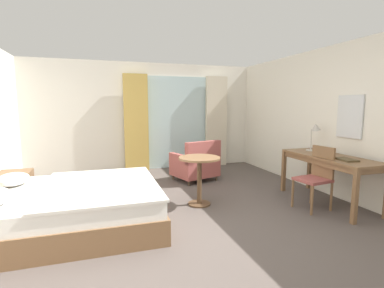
# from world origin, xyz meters

# --- Properties ---
(ground) EXTENTS (5.97, 7.59, 0.10)m
(ground) POSITION_xyz_m (0.00, 0.00, -0.05)
(ground) COLOR #564C47
(wall_back) EXTENTS (5.57, 0.12, 2.52)m
(wall_back) POSITION_xyz_m (0.00, 3.54, 1.26)
(wall_back) COLOR white
(wall_back) RESTS_ON ground
(wall_right) EXTENTS (0.12, 7.19, 2.52)m
(wall_right) POSITION_xyz_m (2.73, 0.00, 1.26)
(wall_right) COLOR white
(wall_right) RESTS_ON ground
(balcony_glass_door) EXTENTS (1.57, 0.02, 2.22)m
(balcony_glass_door) POSITION_xyz_m (0.76, 3.46, 1.11)
(balcony_glass_door) COLOR silver
(balcony_glass_door) RESTS_ON ground
(curtain_panel_left) EXTENTS (0.55, 0.10, 2.24)m
(curtain_panel_left) POSITION_xyz_m (-0.24, 3.36, 1.12)
(curtain_panel_left) COLOR tan
(curtain_panel_left) RESTS_ON ground
(curtain_panel_right) EXTENTS (0.55, 0.10, 2.24)m
(curtain_panel_right) POSITION_xyz_m (1.76, 3.36, 1.12)
(curtain_panel_right) COLOR beige
(curtain_panel_right) RESTS_ON ground
(bed) EXTENTS (2.17, 1.79, 0.98)m
(bed) POSITION_xyz_m (-1.49, 0.40, 0.28)
(bed) COLOR brown
(bed) RESTS_ON ground
(nightstand) EXTENTS (0.47, 0.46, 0.49)m
(nightstand) POSITION_xyz_m (-2.37, 1.72, 0.25)
(nightstand) COLOR brown
(nightstand) RESTS_ON ground
(writing_desk) EXTENTS (0.64, 1.60, 0.76)m
(writing_desk) POSITION_xyz_m (2.31, 0.13, 0.67)
(writing_desk) COLOR brown
(writing_desk) RESTS_ON ground
(desk_chair) EXTENTS (0.47, 0.45, 0.93)m
(desk_chair) POSITION_xyz_m (1.96, 0.00, 0.52)
(desk_chair) COLOR #9E4C47
(desk_chair) RESTS_ON ground
(desk_lamp) EXTENTS (0.26, 0.16, 0.48)m
(desk_lamp) POSITION_xyz_m (2.45, 0.64, 1.11)
(desk_lamp) COLOR #B7B2A8
(desk_lamp) RESTS_ON writing_desk
(closed_book) EXTENTS (0.23, 0.33, 0.02)m
(closed_book) POSITION_xyz_m (2.25, -0.23, 0.77)
(closed_book) COLOR brown
(closed_book) RESTS_ON writing_desk
(armchair_by_window) EXTENTS (0.97, 0.91, 0.83)m
(armchair_by_window) POSITION_xyz_m (0.78, 2.06, 0.34)
(armchair_by_window) COLOR #9E4C47
(armchair_by_window) RESTS_ON ground
(round_cafe_table) EXTENTS (0.63, 0.63, 0.75)m
(round_cafe_table) POSITION_xyz_m (0.36, 0.69, 0.55)
(round_cafe_table) COLOR brown
(round_cafe_table) RESTS_ON ground
(wall_mirror) EXTENTS (0.02, 0.47, 0.66)m
(wall_mirror) POSITION_xyz_m (2.65, 0.13, 1.36)
(wall_mirror) COLOR silver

